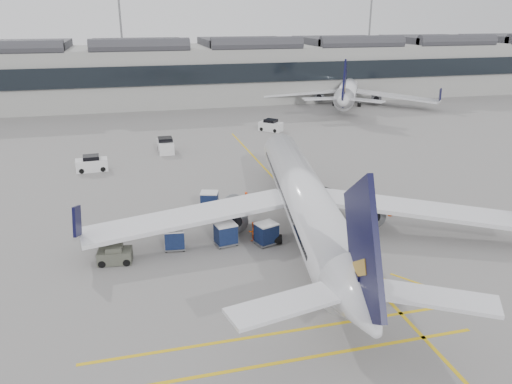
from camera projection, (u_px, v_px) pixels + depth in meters
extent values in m
plane|color=gray|center=(212.00, 259.00, 37.42)|extent=(220.00, 220.00, 0.00)
cube|color=#9E9E99|center=(151.00, 75.00, 101.09)|extent=(200.00, 20.00, 11.00)
cube|color=black|center=(154.00, 76.00, 91.47)|extent=(200.00, 0.50, 3.60)
cube|color=#38383D|center=(148.00, 43.00, 98.99)|extent=(200.00, 18.00, 1.40)
cylinder|color=slate|center=(122.00, 36.00, 110.28)|extent=(0.44, 0.44, 25.00)
cylinder|color=slate|center=(369.00, 33.00, 124.48)|extent=(0.44, 0.44, 25.00)
cube|color=gold|center=(296.00, 201.00, 48.88)|extent=(0.25, 60.00, 0.01)
cylinder|color=silver|center=(304.00, 196.00, 41.37)|extent=(8.68, 29.78, 3.71)
cone|color=silver|center=(278.00, 145.00, 57.09)|extent=(4.32, 4.52, 3.71)
cone|color=silver|center=(363.00, 306.00, 25.16)|extent=(4.46, 5.29, 3.71)
cube|color=silver|center=(190.00, 216.00, 39.55)|extent=(17.10, 5.91, 0.35)
cube|color=silver|center=(419.00, 209.00, 41.02)|extent=(16.49, 10.96, 0.35)
cylinder|color=slate|center=(235.00, 213.00, 41.92)|extent=(2.64, 3.85, 2.07)
cylinder|color=slate|center=(368.00, 209.00, 42.82)|extent=(2.64, 3.85, 2.07)
cube|color=black|center=(363.00, 252.00, 24.77)|extent=(1.57, 7.45, 8.26)
cylinder|color=black|center=(284.00, 184.00, 52.95)|extent=(0.38, 0.67, 0.63)
cylinder|color=black|center=(277.00, 239.00, 39.79)|extent=(0.81, 0.89, 0.79)
cylinder|color=black|center=(338.00, 237.00, 40.18)|extent=(0.81, 0.89, 0.79)
cylinder|color=silver|center=(348.00, 89.00, 99.51)|extent=(16.60, 27.45, 3.64)
cone|color=silver|center=(352.00, 79.00, 114.60)|extent=(5.01, 5.11, 3.64)
cone|color=silver|center=(343.00, 101.00, 83.94)|extent=(5.37, 5.80, 3.64)
cube|color=silver|center=(301.00, 93.00, 100.40)|extent=(16.80, 6.13, 0.34)
cube|color=silver|center=(396.00, 96.00, 96.55)|extent=(14.03, 14.17, 0.34)
cylinder|color=slate|center=(320.00, 95.00, 101.66)|extent=(3.41, 4.03, 2.03)
cylinder|color=slate|center=(376.00, 97.00, 99.31)|extent=(3.41, 4.03, 2.03)
cube|color=black|center=(344.00, 84.00, 83.55)|extent=(3.65, 6.67, 8.10)
cylinder|color=black|center=(350.00, 94.00, 110.65)|extent=(0.53, 0.67, 0.62)
cylinder|color=black|center=(334.00, 104.00, 98.70)|extent=(0.96, 1.00, 0.77)
cylinder|color=black|center=(359.00, 105.00, 97.69)|extent=(0.96, 1.00, 0.77)
cube|color=#BCBAB2|center=(308.00, 195.00, 49.40)|extent=(4.09, 1.70, 0.75)
cube|color=black|center=(318.00, 186.00, 49.34)|extent=(3.64, 1.26, 1.58)
cube|color=#BCBAB2|center=(297.00, 189.00, 48.90)|extent=(0.99, 1.41, 0.96)
cylinder|color=black|center=(296.00, 200.00, 48.45)|extent=(0.47, 0.20, 0.47)
cylinder|color=black|center=(291.00, 195.00, 49.81)|extent=(0.47, 0.20, 0.47)
cylinder|color=black|center=(325.00, 198.00, 49.09)|extent=(0.47, 0.20, 0.47)
cylinder|color=black|center=(319.00, 193.00, 50.45)|extent=(0.47, 0.20, 0.47)
cube|color=gray|center=(210.00, 208.00, 46.71)|extent=(2.02, 1.82, 0.12)
cube|color=#111E45|center=(210.00, 200.00, 46.44)|extent=(1.86, 1.73, 1.44)
cube|color=silver|center=(209.00, 193.00, 46.18)|extent=(1.92, 1.79, 0.10)
cylinder|color=black|center=(202.00, 211.00, 46.24)|extent=(0.24, 0.16, 0.22)
cylinder|color=black|center=(203.00, 207.00, 47.27)|extent=(0.24, 0.16, 0.22)
cylinder|color=black|center=(217.00, 211.00, 46.19)|extent=(0.24, 0.16, 0.22)
cylinder|color=black|center=(218.00, 207.00, 47.22)|extent=(0.24, 0.16, 0.22)
cube|color=gray|center=(266.00, 242.00, 39.84)|extent=(2.06, 1.88, 0.12)
cube|color=#111E45|center=(266.00, 233.00, 39.57)|extent=(1.90, 1.78, 1.45)
cube|color=silver|center=(266.00, 224.00, 39.31)|extent=(1.97, 1.84, 0.10)
cylinder|color=black|center=(263.00, 247.00, 39.07)|extent=(0.24, 0.17, 0.22)
cylinder|color=black|center=(255.00, 242.00, 39.93)|extent=(0.24, 0.17, 0.22)
cylinder|color=black|center=(277.00, 243.00, 39.80)|extent=(0.24, 0.17, 0.22)
cylinder|color=black|center=(269.00, 238.00, 40.66)|extent=(0.24, 0.17, 0.22)
cube|color=gray|center=(175.00, 247.00, 38.99)|extent=(1.76, 1.51, 0.11)
cube|color=#111E45|center=(175.00, 238.00, 38.73)|extent=(1.61, 1.44, 1.39)
cube|color=silver|center=(174.00, 230.00, 38.48)|extent=(1.67, 1.50, 0.10)
cylinder|color=black|center=(166.00, 251.00, 38.43)|extent=(0.22, 0.12, 0.21)
cylinder|color=black|center=(167.00, 245.00, 39.41)|extent=(0.22, 0.12, 0.21)
cylinder|color=black|center=(184.00, 250.00, 38.61)|extent=(0.22, 0.12, 0.21)
cylinder|color=black|center=(184.00, 244.00, 39.59)|extent=(0.22, 0.12, 0.21)
cube|color=gray|center=(226.00, 243.00, 39.72)|extent=(1.93, 1.69, 0.12)
cube|color=#111E45|center=(226.00, 233.00, 39.45)|extent=(1.77, 1.61, 1.46)
cube|color=silver|center=(225.00, 224.00, 39.19)|extent=(1.83, 1.67, 0.10)
cylinder|color=black|center=(220.00, 248.00, 39.00)|extent=(0.24, 0.14, 0.22)
cylinder|color=black|center=(215.00, 242.00, 39.95)|extent=(0.24, 0.14, 0.22)
cylinder|color=black|center=(237.00, 244.00, 39.55)|extent=(0.24, 0.14, 0.22)
cylinder|color=black|center=(232.00, 239.00, 40.50)|extent=(0.24, 0.14, 0.22)
imported|color=#FF430D|center=(247.00, 200.00, 46.94)|extent=(0.70, 0.64, 1.62)
imported|color=#FA550D|center=(253.00, 231.00, 40.22)|extent=(0.92, 0.79, 1.63)
cube|color=#4C4E42|center=(115.00, 256.00, 36.76)|extent=(2.59, 1.73, 0.97)
cube|color=#4C4E42|center=(114.00, 249.00, 36.56)|extent=(1.29, 1.29, 0.49)
cylinder|color=black|center=(102.00, 264.00, 36.14)|extent=(0.57, 0.30, 0.55)
cylinder|color=black|center=(104.00, 256.00, 37.32)|extent=(0.57, 0.30, 0.55)
cylinder|color=black|center=(127.00, 262.00, 36.37)|extent=(0.57, 0.30, 0.55)
cylinder|color=black|center=(128.00, 255.00, 37.55)|extent=(0.57, 0.30, 0.55)
cone|color=#F24C0A|center=(291.00, 165.00, 59.49)|extent=(0.39, 0.39, 0.54)
cone|color=#F24C0A|center=(390.00, 213.00, 45.35)|extent=(0.38, 0.38, 0.52)
cube|color=silver|center=(92.00, 165.00, 58.14)|extent=(3.66, 1.99, 1.39)
cube|color=black|center=(91.00, 158.00, 57.86)|extent=(1.88, 1.78, 0.59)
cylinder|color=black|center=(82.00, 171.00, 57.23)|extent=(0.61, 0.25, 0.59)
cylinder|color=black|center=(82.00, 167.00, 58.64)|extent=(0.61, 0.25, 0.59)
cylinder|color=black|center=(103.00, 169.00, 57.91)|extent=(0.61, 0.25, 0.59)
cylinder|color=black|center=(103.00, 165.00, 59.33)|extent=(0.61, 0.25, 0.59)
cube|color=silver|center=(166.00, 147.00, 65.85)|extent=(1.96, 3.86, 1.49)
cube|color=black|center=(165.00, 140.00, 65.54)|extent=(1.83, 1.94, 0.64)
cylinder|color=black|center=(173.00, 152.00, 65.04)|extent=(0.24, 0.64, 0.64)
cylinder|color=black|center=(160.00, 153.00, 64.62)|extent=(0.24, 0.64, 0.64)
cylinder|color=black|center=(171.00, 147.00, 67.37)|extent=(0.24, 0.64, 0.64)
cylinder|color=black|center=(158.00, 148.00, 66.95)|extent=(0.24, 0.64, 0.64)
cube|color=silver|center=(271.00, 126.00, 77.76)|extent=(3.78, 3.75, 1.38)
cube|color=black|center=(271.00, 121.00, 77.48)|extent=(2.44, 2.44, 0.59)
cylinder|color=black|center=(262.00, 129.00, 77.80)|extent=(0.58, 0.57, 0.59)
cylinder|color=black|center=(266.00, 127.00, 79.09)|extent=(0.58, 0.57, 0.59)
cylinder|color=black|center=(275.00, 131.00, 76.70)|extent=(0.58, 0.57, 0.59)
cylinder|color=black|center=(280.00, 129.00, 77.99)|extent=(0.58, 0.57, 0.59)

